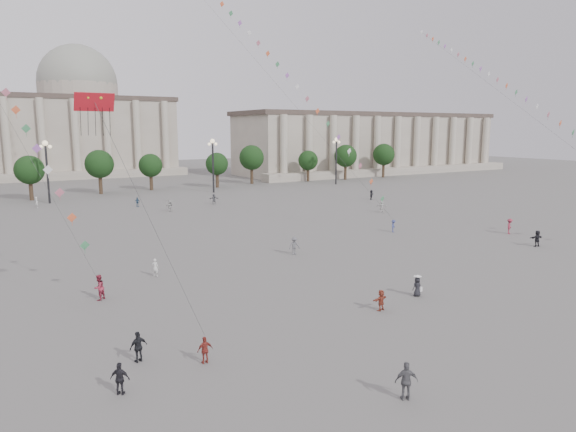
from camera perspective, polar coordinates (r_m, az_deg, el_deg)
ground at (r=37.02m, az=12.21°, el=-10.39°), size 360.00×360.00×0.00m
hall_east at (r=154.97m, az=9.27°, el=8.00°), size 84.00×26.22×17.20m
hall_central at (r=156.43m, az=-22.02°, el=9.58°), size 48.30×34.30×35.50m
tree_row at (r=106.33m, az=-17.52°, el=5.35°), size 137.12×5.12×8.00m
lamp_post_mid_west at (r=95.92m, az=-25.26°, el=5.63°), size 2.00×0.90×10.65m
lamp_post_mid_east at (r=103.12m, az=-8.35°, el=6.66°), size 2.00×0.90×10.65m
lamp_post_far_east at (r=117.75m, az=5.39°, el=7.08°), size 2.00×0.90×10.65m
person_crowd_0 at (r=87.10m, az=-16.40°, el=1.50°), size 0.99×0.61×1.58m
person_crowd_3 at (r=61.60m, az=25.94°, el=-2.26°), size 1.70×0.80×1.76m
person_crowd_4 at (r=80.92m, az=-13.01°, el=1.10°), size 1.66×1.21×1.73m
person_crowd_6 at (r=51.82m, az=0.71°, el=-3.32°), size 1.26×0.83×1.83m
person_crowd_7 at (r=79.30m, az=10.35°, el=1.05°), size 1.62×1.52×1.82m
person_crowd_8 at (r=67.61m, az=23.42°, el=-1.05°), size 1.38×1.19×1.85m
person_crowd_9 at (r=93.43m, az=9.25°, el=2.34°), size 1.59×1.36×1.72m
person_crowd_10 at (r=92.20m, az=-26.15°, el=1.38°), size 0.56×0.72×1.74m
person_crowd_12 at (r=87.39m, az=-8.23°, el=1.88°), size 1.71×0.80×1.77m
person_crowd_13 at (r=45.75m, az=-14.54°, el=-5.56°), size 0.69×0.65×1.58m
tourist_0 at (r=28.99m, az=-9.20°, el=-14.49°), size 0.89×0.38×1.51m
tourist_1 at (r=26.84m, az=-18.16°, el=-16.80°), size 1.00×0.88×1.62m
tourist_2 at (r=36.87m, az=10.29°, el=-9.18°), size 1.44×0.69×1.49m
tourist_3 at (r=25.75m, az=13.02°, el=-17.43°), size 1.18×0.90×1.86m
tourist_4 at (r=29.88m, az=-16.28°, el=-13.78°), size 1.09×0.66×1.73m
kite_flyer_0 at (r=40.82m, az=-20.27°, el=-7.46°), size 1.18×1.16×1.92m
kite_flyer_1 at (r=64.36m, az=11.64°, el=-1.09°), size 1.14×1.05×1.55m
hat_person at (r=40.42m, az=14.17°, el=-7.53°), size 0.76×0.60×1.69m
dragon_kite at (r=31.72m, az=-20.56°, el=10.38°), size 3.00×3.55×14.53m
kite_train_mid at (r=76.33m, az=-5.83°, el=20.46°), size 21.40×40.01×65.26m
kite_train_east at (r=80.41m, az=23.58°, el=12.47°), size 17.20×52.87×64.25m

